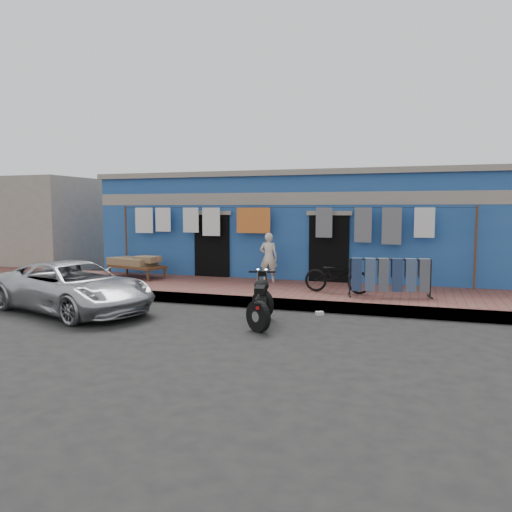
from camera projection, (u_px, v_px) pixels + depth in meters
The scene contains 15 objects.
ground at pixel (225, 322), 10.03m from camera, with size 80.00×80.00×0.00m, color black.
sidewalk at pixel (268, 292), 12.86m from camera, with size 28.00×3.00×0.25m, color brown.
curb at pixel (250, 302), 11.49m from camera, with size 28.00×0.10×0.25m, color gray.
building at pixel (303, 226), 16.48m from camera, with size 12.20×5.20×3.36m.
neighbor_left at pixel (34, 223), 19.93m from camera, with size 6.00×5.00×3.40m, color #9E9384.
clothesline at pixel (270, 225), 13.99m from camera, with size 10.06×0.06×2.10m.
car at pixel (73, 286), 10.95m from camera, with size 1.85×4.08×1.15m, color #BBBBC0.
seated_person at pixel (269, 257), 13.74m from camera, with size 0.49×0.33×1.36m, color beige.
bicycle at pixel (337, 271), 11.98m from camera, with size 0.56×1.59×1.03m, color black.
motorcycle at pixel (261, 299), 9.76m from camera, with size 0.90×1.64×1.00m, color black, non-canonical shape.
charpoy at pixel (137, 267), 14.64m from camera, with size 2.01×1.35×0.62m, color brown, non-canonical shape.
jeans_rack at pixel (390, 277), 11.43m from camera, with size 1.95×0.77×0.92m, color black, non-canonical shape.
litter_a at pixel (263, 310), 11.03m from camera, with size 0.20×0.15×0.09m, color silver.
litter_b at pixel (320, 313), 10.63m from camera, with size 0.16×0.12×0.08m, color silver.
litter_c at pixel (257, 316), 10.38m from camera, with size 0.19×0.16×0.08m, color silver.
Camera 1 is at (3.69, -9.17, 2.26)m, focal length 35.00 mm.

